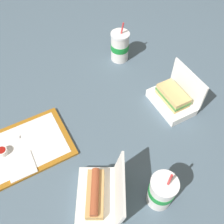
# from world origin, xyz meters

# --- Properties ---
(ground_plane) EXTENTS (3.20, 3.20, 0.00)m
(ground_plane) POSITION_xyz_m (0.00, 0.00, 0.00)
(ground_plane) COLOR #4C6070
(food_tray) EXTENTS (0.39, 0.29, 0.01)m
(food_tray) POSITION_xyz_m (-0.34, 0.11, 0.01)
(food_tray) COLOR #A56619
(food_tray) RESTS_ON ground_plane
(ketchup_cup) EXTENTS (0.04, 0.04, 0.02)m
(ketchup_cup) POSITION_xyz_m (-0.41, 0.12, 0.03)
(ketchup_cup) COLOR white
(ketchup_cup) RESTS_ON food_tray
(napkin_stack) EXTENTS (0.11, 0.11, 0.00)m
(napkin_stack) POSITION_xyz_m (-0.38, 0.03, 0.02)
(napkin_stack) COLOR white
(napkin_stack) RESTS_ON food_tray
(plastic_fork) EXTENTS (0.11, 0.05, 0.00)m
(plastic_fork) POSITION_xyz_m (-0.38, 0.18, 0.02)
(plastic_fork) COLOR white
(plastic_fork) RESTS_ON food_tray
(clamshell_hotdog_left) EXTENTS (0.25, 0.26, 0.17)m
(clamshell_hotdog_left) POSITION_xyz_m (-0.20, -0.23, 0.04)
(clamshell_hotdog_left) COLOR white
(clamshell_hotdog_left) RESTS_ON ground_plane
(clamshell_sandwich_corner) EXTENTS (0.16, 0.22, 0.17)m
(clamshell_sandwich_corner) POSITION_xyz_m (0.31, -0.06, 0.04)
(clamshell_sandwich_corner) COLOR white
(clamshell_sandwich_corner) RESTS_ON ground_plane
(soda_cup_corner) EXTENTS (0.09, 0.09, 0.21)m
(soda_cup_corner) POSITION_xyz_m (-0.02, -0.35, 0.08)
(soda_cup_corner) COLOR white
(soda_cup_corner) RESTS_ON ground_plane
(soda_cup_left) EXTENTS (0.10, 0.10, 0.22)m
(soda_cup_left) POSITION_xyz_m (0.29, 0.34, 0.08)
(soda_cup_left) COLOR white
(soda_cup_left) RESTS_ON ground_plane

